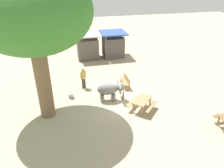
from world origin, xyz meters
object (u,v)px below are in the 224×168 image
person_handler (83,77)px  wooden_bench (125,81)px  market_stall_white (88,47)px  feed_bucket (71,96)px  shade_tree_main (32,14)px  market_stall_blue (113,46)px  elephant (110,89)px  picnic_table_near (142,102)px

person_handler → wooden_bench: bearing=48.0°
market_stall_white → feed_bucket: size_ratio=7.00×
person_handler → feed_bucket: size_ratio=4.50×
shade_tree_main → market_stall_blue: shade_tree_main is taller
wooden_bench → elephant: bearing=136.6°
shade_tree_main → elephant: bearing=10.5°
wooden_bench → picnic_table_near: wooden_bench is taller
market_stall_blue → feed_bucket: market_stall_blue is taller
person_handler → feed_bucket: (-1.05, -1.24, -0.79)m
shade_tree_main → picnic_table_near: size_ratio=3.93×
market_stall_blue → picnic_table_near: bearing=-92.7°
picnic_table_near → market_stall_white: market_stall_white is taller
picnic_table_near → market_stall_blue: market_stall_blue is taller
person_handler → feed_bucket: bearing=-73.4°
shade_tree_main → market_stall_white: shade_tree_main is taller
elephant → picnic_table_near: 2.31m
elephant → market_stall_blue: (2.15, 8.31, 0.30)m
shade_tree_main → market_stall_blue: size_ratio=3.29×
picnic_table_near → feed_bucket: bearing=-76.5°
picnic_table_near → market_stall_white: (-2.13, 9.89, 0.55)m
person_handler → market_stall_blue: market_stall_blue is taller
wooden_bench → person_handler: bearing=80.7°
person_handler → shade_tree_main: size_ratio=0.20×
person_handler → wooden_bench: 3.19m
person_handler → market_stall_blue: 7.22m
elephant → person_handler: 2.66m
person_handler → elephant: bearing=3.4°
picnic_table_near → market_stall_blue: size_ratio=0.84×
elephant → shade_tree_main: shade_tree_main is taller
elephant → market_stall_white: (-0.45, 8.31, 0.30)m
person_handler → market_stall_blue: bearing=115.8°
picnic_table_near → feed_bucket: picnic_table_near is taller
feed_bucket → elephant: bearing=-18.9°
person_handler → market_stall_white: (1.13, 6.18, 0.19)m
shade_tree_main → wooden_bench: bearing=23.1°
wooden_bench → picnic_table_near: bearing=-177.9°
market_stall_blue → feed_bucket: bearing=-122.8°
wooden_bench → picnic_table_near: 3.23m
wooden_bench → feed_bucket: bearing=99.8°
elephant → wooden_bench: bearing=51.0°
market_stall_white → elephant: bearing=-86.9°
picnic_table_near → market_stall_blue: (0.47, 9.89, 0.55)m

